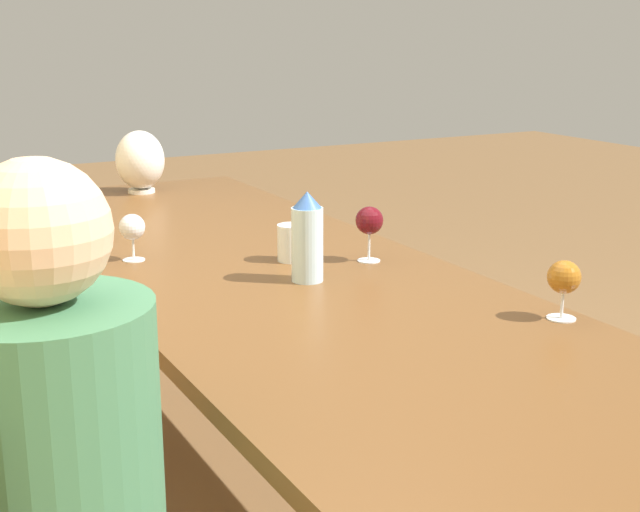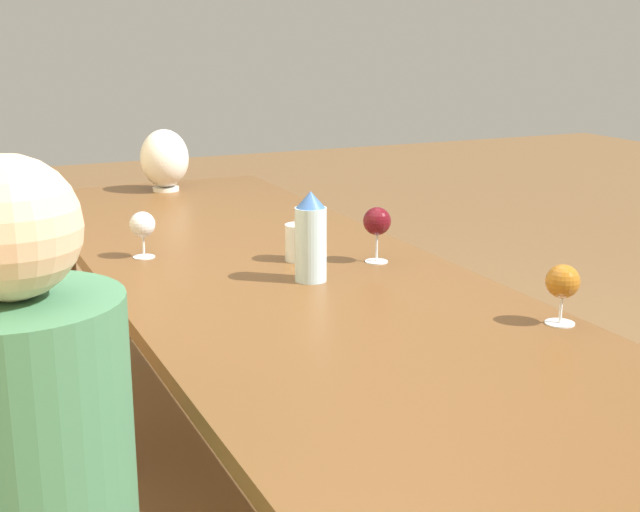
# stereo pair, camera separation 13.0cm
# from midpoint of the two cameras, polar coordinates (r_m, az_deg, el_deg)

# --- Properties ---
(dining_table) EXTENTS (3.11, 0.92, 0.73)m
(dining_table) POSITION_cam_midpoint_polar(r_m,az_deg,el_deg) (2.30, -3.49, -2.96)
(dining_table) COLOR brown
(dining_table) RESTS_ON ground_plane
(water_bottle) EXTENTS (0.08, 0.08, 0.23)m
(water_bottle) POSITION_cam_midpoint_polar(r_m,az_deg,el_deg) (2.24, -2.48, 1.15)
(water_bottle) COLOR silver
(water_bottle) RESTS_ON dining_table
(water_tumbler) EXTENTS (0.08, 0.08, 0.10)m
(water_tumbler) POSITION_cam_midpoint_polar(r_m,az_deg,el_deg) (2.45, -3.35, 0.84)
(water_tumbler) COLOR silver
(water_tumbler) RESTS_ON dining_table
(vase) EXTENTS (0.19, 0.19, 0.24)m
(vase) POSITION_cam_midpoint_polar(r_m,az_deg,el_deg) (3.52, -12.49, 5.98)
(vase) COLOR silver
(vase) RESTS_ON dining_table
(wine_glass_1) EXTENTS (0.07, 0.07, 0.13)m
(wine_glass_1) POSITION_cam_midpoint_polar(r_m,az_deg,el_deg) (2.01, 13.58, -1.42)
(wine_glass_1) COLOR silver
(wine_glass_1) RESTS_ON dining_table
(wine_glass_3) EXTENTS (0.08, 0.08, 0.15)m
(wine_glass_3) POSITION_cam_midpoint_polar(r_m,az_deg,el_deg) (2.43, 1.65, 2.20)
(wine_glass_3) COLOR silver
(wine_glass_3) RESTS_ON dining_table
(wine_glass_4) EXTENTS (0.07, 0.07, 0.13)m
(wine_glass_4) POSITION_cam_midpoint_polar(r_m,az_deg,el_deg) (2.51, -13.40, 1.74)
(wine_glass_4) COLOR silver
(wine_glass_4) RESTS_ON dining_table
(person_near) EXTENTS (0.33, 0.33, 1.19)m
(person_near) POSITION_cam_midpoint_polar(r_m,az_deg,el_deg) (1.51, -18.30, -14.84)
(person_near) COLOR #2D2D38
(person_near) RESTS_ON ground_plane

